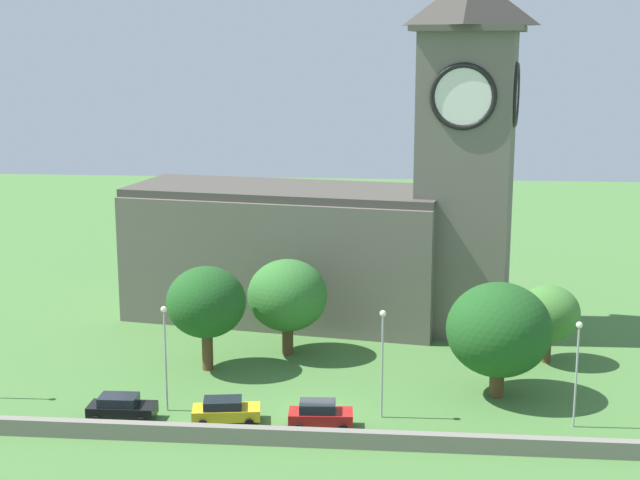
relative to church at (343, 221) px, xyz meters
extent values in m
plane|color=#477538|center=(-0.19, -7.37, -9.31)|extent=(200.00, 200.00, 0.00)
cube|color=#666056|center=(-5.33, 0.89, -3.52)|extent=(30.25, 16.08, 11.58)
cube|color=#47433C|center=(-5.33, 0.89, 2.61)|extent=(30.10, 15.17, 0.70)
cube|color=#666056|center=(10.80, -1.77, 3.76)|extent=(9.06, 9.06, 26.14)
cube|color=#4F4B43|center=(10.80, -1.77, 17.08)|extent=(10.51, 10.51, 0.50)
cylinder|color=white|center=(10.15, -5.72, 11.60)|extent=(5.00, 0.94, 5.05)
torus|color=black|center=(10.15, -5.72, 11.60)|extent=(5.50, 1.34, 5.50)
cylinder|color=white|center=(14.75, -2.42, 11.60)|extent=(0.94, 5.00, 5.05)
torus|color=black|center=(14.75, -2.42, 11.60)|extent=(1.34, 5.50, 5.50)
cube|color=gray|center=(-0.19, -27.81, -8.75)|extent=(48.20, 0.70, 1.14)
cube|color=black|center=(-13.31, -24.88, -8.59)|extent=(4.59, 2.02, 0.80)
cube|color=#1E232B|center=(-13.54, -24.88, -7.88)|extent=(2.58, 1.74, 0.63)
cylinder|color=black|center=(-11.79, -23.88, -8.99)|extent=(0.65, 0.36, 0.64)
cylinder|color=black|center=(-11.75, -25.80, -8.99)|extent=(0.65, 0.36, 0.64)
cylinder|color=black|center=(-14.88, -23.95, -8.99)|extent=(0.65, 0.36, 0.64)
cylinder|color=black|center=(-14.84, -25.87, -8.99)|extent=(0.65, 0.36, 0.64)
cube|color=gold|center=(-6.19, -24.57, -8.63)|extent=(4.81, 2.60, 0.76)
cube|color=#1E232B|center=(-6.42, -24.61, -7.95)|extent=(2.79, 2.06, 0.60)
cylinder|color=black|center=(-4.81, -23.39, -9.01)|extent=(0.65, 0.43, 0.61)
cylinder|color=black|center=(-4.51, -25.27, -9.01)|extent=(0.65, 0.43, 0.61)
cylinder|color=black|center=(-7.88, -23.87, -9.01)|extent=(0.65, 0.43, 0.61)
cylinder|color=black|center=(-7.58, -25.76, -9.01)|extent=(0.65, 0.43, 0.61)
cube|color=red|center=(0.26, -24.95, -8.56)|extent=(4.38, 2.13, 0.84)
cube|color=#1E232B|center=(0.05, -24.96, -7.80)|extent=(2.49, 1.79, 0.67)
cylinder|color=black|center=(1.65, -23.92, -8.98)|extent=(0.69, 0.38, 0.67)
cylinder|color=black|center=(1.77, -25.78, -8.98)|extent=(0.69, 0.38, 0.67)
cylinder|color=black|center=(-1.25, -24.11, -8.98)|extent=(0.69, 0.38, 0.67)
cylinder|color=black|center=(-1.13, -25.97, -8.98)|extent=(0.69, 0.38, 0.67)
cylinder|color=#9EA0A5|center=(-10.70, -22.94, -5.75)|extent=(0.14, 0.14, 7.13)
sphere|color=#F4EFCC|center=(-10.70, -22.94, -1.97)|extent=(0.44, 0.44, 0.44)
cylinder|color=#9EA0A5|center=(4.25, -22.78, -5.72)|extent=(0.14, 0.14, 7.19)
sphere|color=#F4EFCC|center=(4.25, -22.78, -1.90)|extent=(0.44, 0.44, 0.44)
cylinder|color=#9EA0A5|center=(17.09, -23.22, -5.87)|extent=(0.14, 0.14, 6.89)
sphere|color=#F4EFCC|center=(17.09, -23.22, -2.20)|extent=(0.44, 0.44, 0.44)
cylinder|color=brown|center=(-9.63, -14.47, -7.72)|extent=(0.87, 0.87, 3.19)
ellipsoid|color=#1E511E|center=(-9.63, -14.47, -3.80)|extent=(6.18, 6.18, 5.57)
cylinder|color=brown|center=(17.18, -10.30, -8.19)|extent=(0.70, 0.70, 2.25)
ellipsoid|color=#427A33|center=(17.18, -10.30, -5.20)|extent=(4.98, 4.98, 4.49)
cylinder|color=brown|center=(12.47, -18.13, -8.20)|extent=(1.06, 1.06, 2.23)
ellipsoid|color=#1E511E|center=(12.47, -18.13, -4.25)|extent=(7.55, 7.55, 6.80)
cylinder|color=brown|center=(-3.82, -10.28, -8.01)|extent=(0.92, 0.92, 2.60)
ellipsoid|color=#33702D|center=(-3.82, -10.28, -4.26)|extent=(6.54, 6.54, 5.89)
camera|label=1|loc=(5.47, -82.13, 15.69)|focal=51.63mm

